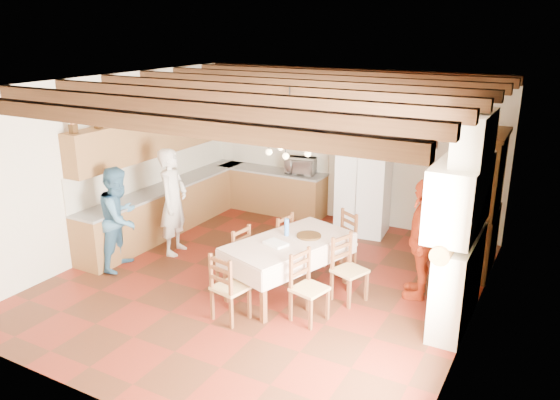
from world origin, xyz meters
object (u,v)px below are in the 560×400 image
at_px(chair_right_near, 310,288).
at_px(chair_end_far, 340,241).
at_px(chair_end_near, 230,286).
at_px(person_man, 173,202).
at_px(microwave, 301,166).
at_px(chair_left_far, 277,241).
at_px(dining_table, 289,246).
at_px(person_woman_red, 422,239).
at_px(chair_left_near, 233,255).
at_px(person_woman_blue, 120,218).
at_px(chair_right_far, 350,270).
at_px(refrigerator, 364,186).
at_px(hutch, 482,203).

distance_m(chair_right_near, chair_end_far, 1.70).
height_order(chair_end_near, chair_end_far, same).
height_order(person_man, microwave, person_man).
distance_m(chair_left_far, person_man, 1.94).
bearing_deg(dining_table, person_woman_red, 25.95).
height_order(chair_left_near, person_woman_blue, person_woman_blue).
relative_size(dining_table, chair_end_far, 2.18).
bearing_deg(chair_right_far, person_man, 107.91).
bearing_deg(microwave, person_woman_red, -48.22).
relative_size(dining_table, microwave, 3.59).
relative_size(chair_end_near, person_man, 0.52).
bearing_deg(person_man, dining_table, -112.65).
bearing_deg(microwave, person_man, -123.00).
bearing_deg(chair_right_near, chair_end_far, 22.88).
xyz_separation_m(person_woman_blue, microwave, (1.41, 3.60, 0.22)).
distance_m(chair_left_near, person_woman_blue, 1.99).
distance_m(dining_table, chair_right_far, 0.93).
distance_m(person_woman_blue, person_woman_red, 4.67).
bearing_deg(chair_left_far, person_man, -73.32).
distance_m(chair_end_near, person_woman_red, 2.79).
bearing_deg(refrigerator, dining_table, -97.37).
bearing_deg(person_woman_red, person_woman_blue, -84.07).
relative_size(chair_left_near, microwave, 1.65).
bearing_deg(hutch, person_woman_red, -114.57).
xyz_separation_m(person_woman_blue, person_woman_red, (4.48, 1.34, 0.04)).
bearing_deg(chair_end_near, dining_table, -95.32).
relative_size(chair_left_far, microwave, 1.65).
bearing_deg(chair_left_near, chair_end_near, 38.59).
distance_m(chair_left_near, person_man, 1.71).
distance_m(chair_left_far, person_woman_blue, 2.52).
xyz_separation_m(chair_right_near, person_woman_blue, (-3.39, 0.07, 0.36)).
bearing_deg(hutch, microwave, 164.24).
bearing_deg(microwave, dining_table, -78.00).
height_order(chair_right_near, person_man, person_man).
relative_size(chair_end_near, chair_end_far, 1.00).
xyz_separation_m(dining_table, chair_right_far, (0.87, 0.19, -0.26)).
bearing_deg(chair_right_near, person_woman_blue, 102.46).
height_order(chair_end_far, microwave, microwave).
height_order(refrigerator, chair_end_far, refrigerator).
bearing_deg(chair_end_far, chair_left_near, -102.15).
relative_size(chair_left_near, chair_end_near, 1.00).
height_order(dining_table, chair_end_far, chair_end_far).
relative_size(person_man, person_woman_blue, 1.09).
relative_size(hutch, person_man, 1.22).
xyz_separation_m(chair_left_far, person_man, (-1.87, -0.24, 0.44)).
xyz_separation_m(refrigerator, chair_right_far, (0.81, -2.65, -0.43)).
xyz_separation_m(hutch, chair_right_far, (-1.39, -1.96, -0.64)).
distance_m(refrigerator, chair_left_near, 3.19).
height_order(chair_end_near, person_woman_blue, person_woman_blue).
bearing_deg(person_man, chair_end_far, -89.22).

